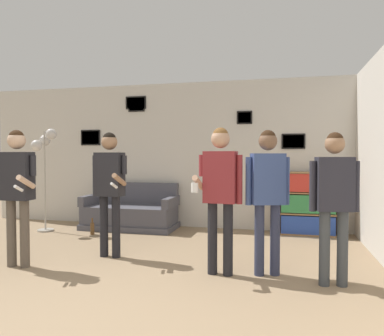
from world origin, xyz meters
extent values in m
plane|color=#937A5B|center=(0.00, 0.00, 0.00)|extent=(20.00, 20.00, 0.00)
cube|color=beige|center=(0.00, 4.33, 1.35)|extent=(8.25, 0.06, 2.70)
cube|color=black|center=(-1.03, 4.28, 2.36)|extent=(0.41, 0.02, 0.24)
cube|color=gray|center=(-1.03, 4.28, 2.36)|extent=(0.36, 0.01, 0.20)
cube|color=black|center=(1.06, 4.28, 2.02)|extent=(0.27, 0.02, 0.23)
cube|color=#B2B2BC|center=(1.06, 4.28, 2.02)|extent=(0.23, 0.01, 0.19)
cube|color=black|center=(-1.01, 4.28, 2.31)|extent=(0.33, 0.02, 0.25)
cube|color=gray|center=(-1.01, 4.28, 2.31)|extent=(0.29, 0.01, 0.21)
cube|color=black|center=(1.91, 4.28, 1.59)|extent=(0.40, 0.02, 0.27)
cube|color=beige|center=(1.91, 4.28, 1.59)|extent=(0.36, 0.01, 0.22)
cube|color=black|center=(-2.00, 4.28, 1.70)|extent=(0.42, 0.02, 0.30)
cube|color=beige|center=(-2.00, 4.28, 1.70)|extent=(0.37, 0.01, 0.26)
cube|color=#4C4C56|center=(-0.98, 3.86, 0.05)|extent=(1.69, 0.80, 0.10)
cube|color=#4C4C56|center=(-0.98, 3.86, 0.26)|extent=(1.63, 0.74, 0.32)
cube|color=#4C4C56|center=(-0.98, 4.19, 0.62)|extent=(1.63, 0.14, 0.40)
cube|color=#4C4C56|center=(-1.77, 3.86, 0.51)|extent=(0.12, 0.74, 0.18)
cube|color=#4C4C56|center=(-0.19, 3.86, 0.51)|extent=(0.12, 0.74, 0.18)
cube|color=olive|center=(1.63, 4.11, 0.53)|extent=(0.02, 0.30, 1.07)
cube|color=olive|center=(2.67, 4.11, 0.53)|extent=(0.02, 0.30, 1.07)
cube|color=olive|center=(2.15, 4.25, 0.53)|extent=(1.06, 0.01, 1.07)
cube|color=olive|center=(2.15, 4.11, 0.01)|extent=(1.02, 0.30, 0.02)
cube|color=olive|center=(2.15, 4.11, 1.05)|extent=(1.02, 0.30, 0.02)
cube|color=olive|center=(2.15, 4.11, 0.36)|extent=(1.02, 0.30, 0.02)
cube|color=olive|center=(2.15, 4.11, 0.71)|extent=(1.02, 0.30, 0.02)
cube|color=#2847A3|center=(2.15, 4.10, 0.17)|extent=(0.87, 0.26, 0.30)
cube|color=#338447|center=(2.15, 4.10, 0.53)|extent=(0.87, 0.26, 0.30)
cube|color=red|center=(2.15, 4.10, 0.89)|extent=(0.87, 0.26, 0.30)
cylinder|color=#ADA89E|center=(-2.36, 3.30, 0.01)|extent=(0.28, 0.28, 0.03)
cylinder|color=#ADA89E|center=(-2.36, 3.30, 0.90)|extent=(0.03, 0.03, 1.75)
cylinder|color=#ADA89E|center=(-2.29, 3.30, 1.75)|extent=(0.02, 0.16, 0.02)
sphere|color=silver|center=(-2.22, 3.30, 1.72)|extent=(0.19, 0.19, 0.19)
cylinder|color=#ADA89E|center=(-2.39, 3.36, 1.65)|extent=(0.15, 0.09, 0.02)
sphere|color=silver|center=(-2.43, 3.42, 1.62)|extent=(0.19, 0.19, 0.19)
cylinder|color=#ADA89E|center=(-2.39, 3.24, 1.55)|extent=(0.15, 0.09, 0.02)
sphere|color=silver|center=(-2.43, 3.18, 1.52)|extent=(0.19, 0.19, 0.19)
cylinder|color=brown|center=(-1.45, 1.36, 0.41)|extent=(0.11, 0.11, 0.81)
cylinder|color=brown|center=(-1.27, 1.37, 0.41)|extent=(0.11, 0.11, 0.81)
cube|color=#232328|center=(-1.36, 1.36, 1.10)|extent=(0.37, 0.22, 0.57)
sphere|color=#D1A889|center=(-1.36, 1.36, 1.52)|extent=(0.21, 0.21, 0.21)
sphere|color=#382314|center=(-1.36, 1.36, 1.56)|extent=(0.18, 0.18, 0.18)
cylinder|color=#232328|center=(-1.15, 1.37, 1.22)|extent=(0.07, 0.07, 0.24)
cylinder|color=#D1A889|center=(-1.14, 1.24, 1.04)|extent=(0.08, 0.30, 0.18)
cylinder|color=white|center=(-1.13, 1.10, 0.98)|extent=(0.04, 0.14, 0.09)
cylinder|color=#232328|center=(-1.58, 1.35, 1.08)|extent=(0.07, 0.07, 0.54)
cylinder|color=black|center=(-0.57, 2.03, 0.41)|extent=(0.11, 0.11, 0.81)
cylinder|color=black|center=(-0.39, 2.02, 0.41)|extent=(0.11, 0.11, 0.81)
cube|color=#232328|center=(-0.48, 2.03, 1.10)|extent=(0.37, 0.22, 0.57)
sphere|color=#997051|center=(-0.48, 2.03, 1.52)|extent=(0.21, 0.21, 0.21)
sphere|color=black|center=(-0.48, 2.03, 1.56)|extent=(0.18, 0.18, 0.18)
cylinder|color=#232328|center=(-0.27, 2.01, 1.22)|extent=(0.07, 0.07, 0.24)
cylinder|color=#997051|center=(-0.27, 1.88, 1.04)|extent=(0.08, 0.30, 0.18)
cylinder|color=white|center=(-0.28, 1.75, 0.98)|extent=(0.04, 0.14, 0.09)
cylinder|color=#232328|center=(-0.69, 2.04, 1.07)|extent=(0.07, 0.07, 0.54)
cylinder|color=black|center=(0.97, 1.65, 0.41)|extent=(0.11, 0.11, 0.82)
cylinder|color=black|center=(1.15, 1.64, 0.41)|extent=(0.11, 0.11, 0.82)
cube|color=maroon|center=(1.06, 1.65, 1.10)|extent=(0.37, 0.23, 0.58)
sphere|color=tan|center=(1.06, 1.65, 1.53)|extent=(0.21, 0.21, 0.21)
sphere|color=brown|center=(1.06, 1.65, 1.57)|extent=(0.18, 0.18, 0.18)
cylinder|color=maroon|center=(1.27, 1.63, 1.08)|extent=(0.07, 0.07, 0.54)
cylinder|color=maroon|center=(0.84, 1.66, 1.23)|extent=(0.07, 0.07, 0.24)
cylinder|color=tan|center=(0.83, 1.53, 1.04)|extent=(0.09, 0.30, 0.18)
cylinder|color=white|center=(0.82, 1.39, 1.00)|extent=(0.08, 0.08, 0.10)
cylinder|color=#2D334C|center=(1.49, 1.73, 0.40)|extent=(0.11, 0.11, 0.80)
cylinder|color=#2D334C|center=(1.66, 1.78, 0.40)|extent=(0.11, 0.11, 0.80)
cube|color=#384C84|center=(1.57, 1.76, 1.08)|extent=(0.40, 0.30, 0.57)
sphere|color=brown|center=(1.57, 1.76, 1.51)|extent=(0.21, 0.21, 0.21)
sphere|color=#382314|center=(1.57, 1.76, 1.54)|extent=(0.18, 0.18, 0.18)
cylinder|color=#384C84|center=(1.78, 1.82, 1.06)|extent=(0.07, 0.07, 0.53)
cylinder|color=#384C84|center=(1.37, 1.69, 1.06)|extent=(0.07, 0.07, 0.53)
cylinder|color=#3D4247|center=(2.16, 1.55, 0.39)|extent=(0.11, 0.11, 0.78)
cylinder|color=#3D4247|center=(2.34, 1.58, 0.39)|extent=(0.11, 0.11, 0.78)
cube|color=#282833|center=(2.25, 1.57, 1.05)|extent=(0.39, 0.25, 0.55)
sphere|color=#997051|center=(2.25, 1.57, 1.46)|extent=(0.20, 0.20, 0.20)
sphere|color=#382314|center=(2.25, 1.57, 1.50)|extent=(0.17, 0.17, 0.17)
cylinder|color=#282833|center=(2.46, 1.60, 1.03)|extent=(0.07, 0.07, 0.52)
cylinder|color=#282833|center=(2.04, 1.53, 1.03)|extent=(0.07, 0.07, 0.52)
cylinder|color=brown|center=(-1.40, 3.24, 0.10)|extent=(0.07, 0.07, 0.20)
cylinder|color=brown|center=(-1.40, 3.24, 0.24)|extent=(0.03, 0.03, 0.08)
camera|label=1|loc=(1.74, -2.49, 1.35)|focal=35.00mm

